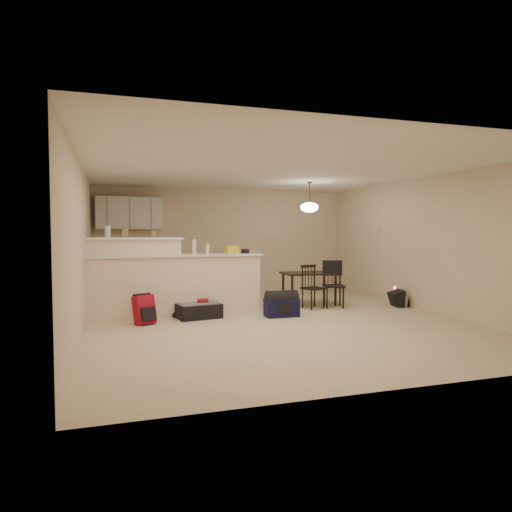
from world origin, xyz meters
name	(u,v)px	position (x,y,z in m)	size (l,w,h in m)	color
room	(274,246)	(0.00, 0.00, 1.25)	(7.00, 7.02, 2.50)	beige
breakfast_bar	(161,282)	(-1.76, 0.98, 0.61)	(3.08, 0.58, 1.39)	#F4DFC5
upper_cabinets	(129,213)	(-2.20, 3.32, 1.90)	(1.40, 0.34, 0.70)	white
kitchen_counter	(140,279)	(-2.00, 3.19, 0.45)	(1.80, 0.60, 0.90)	white
thermostat	(379,231)	(2.98, 1.55, 1.50)	(0.02, 0.12, 0.12)	beige
jar	(108,232)	(-2.64, 1.12, 1.49)	(0.10, 0.10, 0.20)	silver
cereal_box	(125,233)	(-2.35, 1.12, 1.47)	(0.10, 0.07, 0.16)	#916E4A
small_box	(154,234)	(-1.87, 1.12, 1.45)	(0.08, 0.06, 0.12)	#916E4A
bottle_a	(194,247)	(-1.18, 0.90, 1.22)	(0.07, 0.07, 0.26)	silver
bottle_b	(208,249)	(-0.94, 0.90, 1.18)	(0.06, 0.06, 0.18)	silver
bag_lump	(232,250)	(-0.49, 0.90, 1.16)	(0.22, 0.18, 0.14)	#916E4A
pouch	(245,251)	(-0.24, 0.90, 1.13)	(0.12, 0.10, 0.08)	#916E4A
dining_table	(309,276)	(1.25, 1.38, 0.58)	(1.09, 0.76, 0.66)	black
pendant_lamp	(309,207)	(1.25, 1.38, 1.99)	(0.36, 0.36, 0.62)	brown
dining_chair_near	(313,287)	(1.13, 0.92, 0.42)	(0.37, 0.35, 0.84)	black
dining_chair_far	(334,285)	(1.58, 0.92, 0.45)	(0.39, 0.37, 0.90)	black
suitcase	(199,311)	(-1.17, 0.61, 0.12)	(0.73, 0.47, 0.25)	black
red_backpack	(144,310)	(-2.10, 0.36, 0.23)	(0.31, 0.19, 0.47)	maroon
navy_duffel	(282,308)	(0.25, 0.31, 0.16)	(0.58, 0.31, 0.31)	#111136
black_daypack	(398,299)	(2.84, 0.61, 0.15)	(0.35, 0.25, 0.31)	black
cardboard_sheet	(400,300)	(2.85, 0.55, 0.14)	(0.36, 0.02, 0.27)	#916E4A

